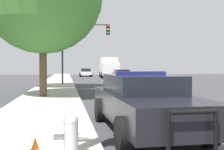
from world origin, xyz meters
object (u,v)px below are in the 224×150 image
object	(u,v)px
car_background_oncoming	(122,74)
traffic_light	(81,40)
police_car	(143,101)
car_background_distant	(86,72)
box_truck	(109,67)
tree_sidewalk_mid	(43,10)
fire_hydrant	(71,134)

from	to	relation	value
car_background_oncoming	traffic_light	bearing A→B (deg)	57.02
police_car	car_background_oncoming	xyz separation A→B (m)	(4.86, 27.03, -0.06)
traffic_light	car_background_oncoming	world-z (taller)	traffic_light
police_car	traffic_light	size ratio (longest dim) A/B	0.95
car_background_distant	box_truck	size ratio (longest dim) A/B	0.61
box_truck	traffic_light	bearing A→B (deg)	76.75
police_car	box_truck	size ratio (longest dim) A/B	0.70
police_car	car_background_distant	bearing A→B (deg)	-93.36
tree_sidewalk_mid	car_background_distant	bearing A→B (deg)	79.42
traffic_light	fire_hydrant	bearing A→B (deg)	-93.53
traffic_light	box_truck	world-z (taller)	traffic_light
fire_hydrant	box_truck	bearing A→B (deg)	80.40
car_background_oncoming	box_truck	xyz separation A→B (m)	(-0.44, 7.76, 0.92)
fire_hydrant	traffic_light	bearing A→B (deg)	86.47
fire_hydrant	car_background_distant	bearing A→B (deg)	85.78
car_background_oncoming	tree_sidewalk_mid	xyz separation A→B (m)	(-8.43, -12.74, 5.06)
car_background_distant	tree_sidewalk_mid	size ratio (longest dim) A/B	0.52
traffic_light	car_background_oncoming	distance (m)	10.90
fire_hydrant	box_truck	size ratio (longest dim) A/B	0.10
police_car	car_background_oncoming	size ratio (longest dim) A/B	1.21
fire_hydrant	car_background_oncoming	world-z (taller)	car_background_oncoming
car_background_distant	box_truck	bearing A→B (deg)	-60.98
tree_sidewalk_mid	car_background_oncoming	bearing A→B (deg)	56.51
car_background_distant	tree_sidewalk_mid	distance (m)	27.11
fire_hydrant	traffic_light	xyz separation A→B (m)	(1.26, 20.35, 3.48)
fire_hydrant	traffic_light	distance (m)	20.68
box_truck	tree_sidewalk_mid	xyz separation A→B (m)	(-7.99, -20.50, 4.14)
fire_hydrant	car_background_distant	world-z (taller)	car_background_distant
police_car	tree_sidewalk_mid	world-z (taller)	tree_sidewalk_mid
fire_hydrant	car_background_oncoming	bearing A→B (deg)	77.10
car_background_distant	car_background_oncoming	size ratio (longest dim) A/B	1.05
fire_hydrant	box_truck	world-z (taller)	box_truck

